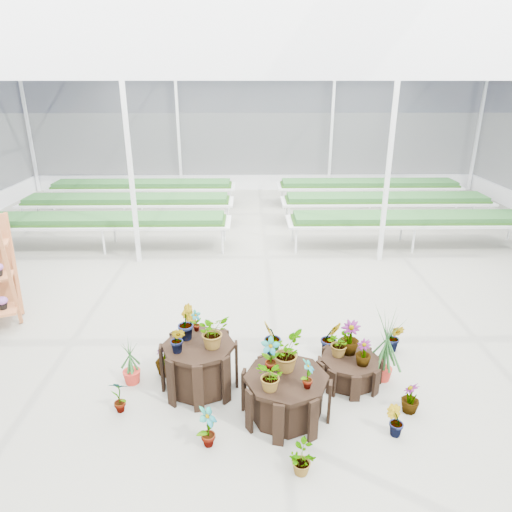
{
  "coord_description": "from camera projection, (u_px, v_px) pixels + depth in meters",
  "views": [
    {
      "loc": [
        -0.26,
        -6.6,
        4.2
      ],
      "look_at": [
        -0.14,
        0.93,
        1.3
      ],
      "focal_mm": 32.0,
      "sensor_mm": 36.0,
      "label": 1
    }
  ],
  "objects": [
    {
      "name": "plinth_low",
      "position": [
        349.0,
        370.0,
        6.74
      ],
      "size": [
        0.92,
        0.92,
        0.4
      ],
      "primitive_type": "cylinder",
      "rotation": [
        0.0,
        0.0,
        -0.02
      ],
      "color": "black",
      "rests_on": "ground"
    },
    {
      "name": "greenhouse_shell",
      "position": [
        266.0,
        219.0,
        6.86
      ],
      "size": [
        18.0,
        24.0,
        4.5
      ],
      "primitive_type": null,
      "color": "white",
      "rests_on": "ground"
    },
    {
      "name": "steel_frame",
      "position": [
        266.0,
        219.0,
        6.86
      ],
      "size": [
        18.0,
        24.0,
        4.5
      ],
      "primitive_type": null,
      "color": "silver",
      "rests_on": "ground"
    },
    {
      "name": "nursery_plants",
      "position": [
        275.0,
        353.0,
        6.52
      ],
      "size": [
        4.51,
        2.95,
        1.29
      ],
      "color": "#224E22",
      "rests_on": "ground"
    },
    {
      "name": "ground_plane",
      "position": [
        265.0,
        348.0,
        7.67
      ],
      "size": [
        24.0,
        24.0,
        0.0
      ],
      "primitive_type": "plane",
      "color": "gray",
      "rests_on": "ground"
    },
    {
      "name": "plinth_mid",
      "position": [
        286.0,
        396.0,
        6.04
      ],
      "size": [
        1.38,
        1.38,
        0.6
      ],
      "primitive_type": "cylinder",
      "rotation": [
        0.0,
        0.0,
        -0.23
      ],
      "color": "black",
      "rests_on": "ground"
    },
    {
      "name": "plinth_tall",
      "position": [
        200.0,
        366.0,
        6.56
      ],
      "size": [
        1.14,
        1.14,
        0.73
      ],
      "primitive_type": "cylinder",
      "rotation": [
        0.0,
        0.0,
        0.07
      ],
      "color": "black",
      "rests_on": "ground"
    },
    {
      "name": "nursery_benches",
      "position": [
        257.0,
        210.0,
        14.24
      ],
      "size": [
        16.0,
        7.0,
        0.84
      ],
      "primitive_type": null,
      "color": "silver",
      "rests_on": "ground"
    }
  ]
}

